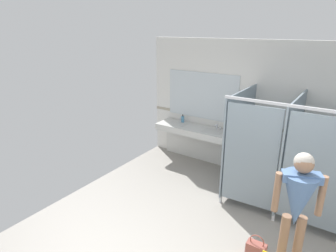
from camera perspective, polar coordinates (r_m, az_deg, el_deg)
wall_back at (r=5.92m, az=22.73°, el=2.14°), size 6.10×0.12×2.73m
wall_back_tile_band at (r=5.95m, az=22.21°, el=-0.89°), size 6.10×0.01×0.06m
vanity_counter at (r=6.48m, az=5.66°, el=-1.98°), size 1.78×0.55×0.96m
mirror_panel at (r=6.39m, az=6.77°, el=6.02°), size 1.68×0.02×1.02m
bathroom_stalls at (r=4.99m, az=27.87°, el=-5.95°), size 2.79×1.46×1.94m
person_standing at (r=3.78m, az=24.41°, el=-13.29°), size 0.53×0.53×1.62m
handbag at (r=4.35m, az=17.12°, el=-22.39°), size 0.26×0.14×0.34m
soap_dispenser at (r=6.64m, az=2.94°, el=1.40°), size 0.07×0.07×0.18m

